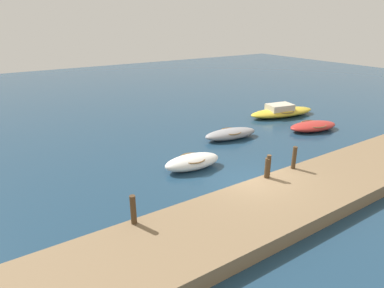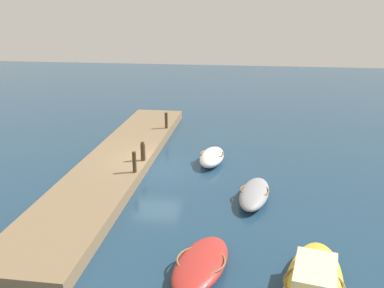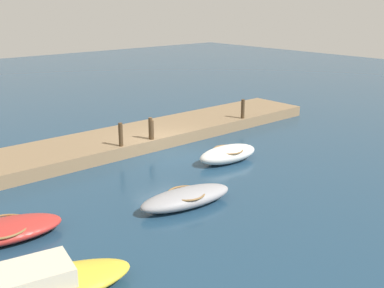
{
  "view_description": "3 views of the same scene",
  "coord_description": "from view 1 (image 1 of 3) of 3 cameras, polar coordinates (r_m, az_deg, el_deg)",
  "views": [
    {
      "loc": [
        -9.42,
        -9.56,
        7.07
      ],
      "look_at": [
        -1.2,
        3.02,
        1.27
      ],
      "focal_mm": 30.66,
      "sensor_mm": 36.0,
      "label": 1
    },
    {
      "loc": [
        20.56,
        4.84,
        8.38
      ],
      "look_at": [
        -0.69,
        1.84,
        1.27
      ],
      "focal_mm": 39.1,
      "sensor_mm": 36.0,
      "label": 2
    },
    {
      "loc": [
        12.8,
        16.73,
        6.88
      ],
      "look_at": [
        0.19,
        2.15,
        0.95
      ],
      "focal_mm": 44.13,
      "sensor_mm": 36.0,
      "label": 3
    }
  ],
  "objects": [
    {
      "name": "rowboat_grey",
      "position": [
        20.54,
        6.72,
        1.79
      ],
      "size": [
        3.64,
        1.74,
        0.63
      ],
      "rotation": [
        0.0,
        0.0,
        -0.14
      ],
      "color": "#939399",
      "rests_on": "ground_plane"
    },
    {
      "name": "dinghy_white",
      "position": [
        16.31,
        0.05,
        -3.1
      ],
      "size": [
        3.04,
        1.52,
        0.74
      ],
      "rotation": [
        0.0,
        0.0,
        -0.09
      ],
      "color": "white",
      "rests_on": "ground_plane"
    },
    {
      "name": "ground_plane",
      "position": [
        15.17,
        10.14,
        -7.02
      ],
      "size": [
        84.0,
        84.0,
        0.0
      ],
      "primitive_type": "plane",
      "color": "navy"
    },
    {
      "name": "mooring_post_east",
      "position": [
        15.66,
        17.34,
        -2.29
      ],
      "size": [
        0.2,
        0.2,
        1.07
      ],
      "primitive_type": "cylinder",
      "color": "#47331E",
      "rests_on": "dock_platform"
    },
    {
      "name": "dock_platform",
      "position": [
        13.78,
        16.32,
        -9.32
      ],
      "size": [
        21.6,
        3.49,
        0.57
      ],
      "primitive_type": "cube",
      "color": "#846B4C",
      "rests_on": "ground_plane"
    },
    {
      "name": "mooring_post_mid_east",
      "position": [
        14.51,
        13.13,
        -3.79
      ],
      "size": [
        0.19,
        0.19,
        1.04
      ],
      "primitive_type": "cylinder",
      "color": "#47331E",
      "rests_on": "dock_platform"
    },
    {
      "name": "motorboat_yellow",
      "position": [
        26.09,
        15.31,
        5.49
      ],
      "size": [
        5.65,
        2.75,
        0.95
      ],
      "rotation": [
        0.0,
        0.0,
        -0.19
      ],
      "color": "gold",
      "rests_on": "ground_plane"
    },
    {
      "name": "mooring_post_mid_west",
      "position": [
        14.52,
        13.01,
        -4.08
      ],
      "size": [
        0.25,
        0.25,
        0.9
      ],
      "primitive_type": "cylinder",
      "color": "#47331E",
      "rests_on": "dock_platform"
    },
    {
      "name": "rowboat_red",
      "position": [
        23.41,
        20.32,
        2.95
      ],
      "size": [
        3.74,
        2.25,
        0.56
      ],
      "rotation": [
        0.0,
        0.0,
        -0.2
      ],
      "color": "#B72D28",
      "rests_on": "ground_plane"
    },
    {
      "name": "mooring_post_west",
      "position": [
        11.29,
        -10.19,
        -11.18
      ],
      "size": [
        0.2,
        0.2,
        1.06
      ],
      "primitive_type": "cylinder",
      "color": "#47331E",
      "rests_on": "dock_platform"
    }
  ]
}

